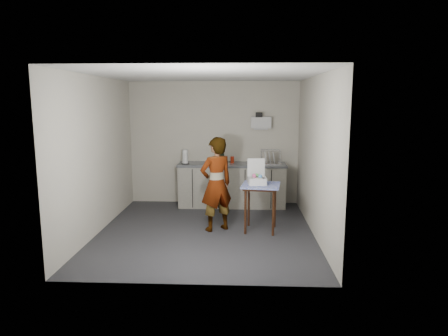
{
  "coord_description": "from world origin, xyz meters",
  "views": [
    {
      "loc": [
        0.6,
        -6.5,
        2.19
      ],
      "look_at": [
        0.29,
        0.45,
        1.02
      ],
      "focal_mm": 32.0,
      "sensor_mm": 36.0,
      "label": 1
    }
  ],
  "objects_px": {
    "dish_rack": "(270,161)",
    "dark_bottle": "(223,158)",
    "soap_bottle": "(220,157)",
    "bakery_box": "(257,179)",
    "side_table": "(261,190)",
    "standing_man": "(216,184)",
    "soda_can": "(232,160)",
    "paper_towel": "(185,157)",
    "kitchen_counter": "(232,186)"
  },
  "relations": [
    {
      "from": "side_table",
      "to": "soda_can",
      "type": "distance_m",
      "value": 1.76
    },
    {
      "from": "kitchen_counter",
      "to": "dark_bottle",
      "type": "relative_size",
      "value": 10.71
    },
    {
      "from": "paper_towel",
      "to": "dish_rack",
      "type": "bearing_deg",
      "value": 2.53
    },
    {
      "from": "dish_rack",
      "to": "bakery_box",
      "type": "bearing_deg",
      "value": -101.98
    },
    {
      "from": "soda_can",
      "to": "paper_towel",
      "type": "height_order",
      "value": "paper_towel"
    },
    {
      "from": "kitchen_counter",
      "to": "standing_man",
      "type": "relative_size",
      "value": 1.4
    },
    {
      "from": "standing_man",
      "to": "dish_rack",
      "type": "relative_size",
      "value": 3.79
    },
    {
      "from": "paper_towel",
      "to": "dish_rack",
      "type": "xyz_separation_m",
      "value": [
        1.75,
        0.08,
        -0.07
      ]
    },
    {
      "from": "standing_man",
      "to": "dark_bottle",
      "type": "xyz_separation_m",
      "value": [
        0.03,
        1.64,
        0.21
      ]
    },
    {
      "from": "side_table",
      "to": "soap_bottle",
      "type": "bearing_deg",
      "value": 124.11
    },
    {
      "from": "soap_bottle",
      "to": "bakery_box",
      "type": "xyz_separation_m",
      "value": [
        0.7,
        -1.52,
        -0.16
      ]
    },
    {
      "from": "side_table",
      "to": "soap_bottle",
      "type": "relative_size",
      "value": 2.72
    },
    {
      "from": "paper_towel",
      "to": "dish_rack",
      "type": "distance_m",
      "value": 1.75
    },
    {
      "from": "kitchen_counter",
      "to": "paper_towel",
      "type": "height_order",
      "value": "paper_towel"
    },
    {
      "from": "soap_bottle",
      "to": "soda_can",
      "type": "distance_m",
      "value": 0.28
    },
    {
      "from": "bakery_box",
      "to": "dark_bottle",
      "type": "bearing_deg",
      "value": 107.05
    },
    {
      "from": "soda_can",
      "to": "dark_bottle",
      "type": "distance_m",
      "value": 0.2
    },
    {
      "from": "side_table",
      "to": "paper_towel",
      "type": "bearing_deg",
      "value": 142.58
    },
    {
      "from": "standing_man",
      "to": "dark_bottle",
      "type": "distance_m",
      "value": 1.65
    },
    {
      "from": "dish_rack",
      "to": "dark_bottle",
      "type": "bearing_deg",
      "value": 176.91
    },
    {
      "from": "side_table",
      "to": "paper_towel",
      "type": "height_order",
      "value": "paper_towel"
    },
    {
      "from": "kitchen_counter",
      "to": "side_table",
      "type": "distance_m",
      "value": 1.71
    },
    {
      "from": "side_table",
      "to": "dark_bottle",
      "type": "distance_m",
      "value": 1.81
    },
    {
      "from": "kitchen_counter",
      "to": "standing_man",
      "type": "height_order",
      "value": "standing_man"
    },
    {
      "from": "soap_bottle",
      "to": "side_table",
      "type": "bearing_deg",
      "value": -63.68
    },
    {
      "from": "side_table",
      "to": "bakery_box",
      "type": "distance_m",
      "value": 0.21
    },
    {
      "from": "standing_man",
      "to": "dark_bottle",
      "type": "height_order",
      "value": "standing_man"
    },
    {
      "from": "side_table",
      "to": "dish_rack",
      "type": "relative_size",
      "value": 1.91
    },
    {
      "from": "side_table",
      "to": "paper_towel",
      "type": "distance_m",
      "value": 2.15
    },
    {
      "from": "standing_man",
      "to": "dish_rack",
      "type": "height_order",
      "value": "standing_man"
    },
    {
      "from": "kitchen_counter",
      "to": "soda_can",
      "type": "height_order",
      "value": "soda_can"
    },
    {
      "from": "side_table",
      "to": "standing_man",
      "type": "distance_m",
      "value": 0.76
    },
    {
      "from": "kitchen_counter",
      "to": "dark_bottle",
      "type": "xyz_separation_m",
      "value": [
        -0.2,
        0.03,
        0.59
      ]
    },
    {
      "from": "standing_man",
      "to": "soda_can",
      "type": "xyz_separation_m",
      "value": [
        0.23,
        1.66,
        0.18
      ]
    },
    {
      "from": "side_table",
      "to": "standing_man",
      "type": "bearing_deg",
      "value": -172.04
    },
    {
      "from": "paper_towel",
      "to": "bakery_box",
      "type": "distance_m",
      "value": 2.05
    },
    {
      "from": "dark_bottle",
      "to": "bakery_box",
      "type": "xyz_separation_m",
      "value": [
        0.66,
        -1.6,
        -0.12
      ]
    },
    {
      "from": "soda_can",
      "to": "dish_rack",
      "type": "xyz_separation_m",
      "value": [
        0.78,
        -0.08,
        -0.0
      ]
    },
    {
      "from": "soap_bottle",
      "to": "paper_towel",
      "type": "distance_m",
      "value": 0.72
    },
    {
      "from": "standing_man",
      "to": "paper_towel",
      "type": "distance_m",
      "value": 1.7
    },
    {
      "from": "standing_man",
      "to": "bakery_box",
      "type": "xyz_separation_m",
      "value": [
        0.69,
        0.04,
        0.1
      ]
    },
    {
      "from": "bakery_box",
      "to": "kitchen_counter",
      "type": "bearing_deg",
      "value": 100.96
    },
    {
      "from": "standing_man",
      "to": "soda_can",
      "type": "distance_m",
      "value": 1.69
    },
    {
      "from": "kitchen_counter",
      "to": "paper_towel",
      "type": "relative_size",
      "value": 7.54
    },
    {
      "from": "dark_bottle",
      "to": "paper_towel",
      "type": "bearing_deg",
      "value": -170.35
    },
    {
      "from": "dish_rack",
      "to": "standing_man",
      "type": "bearing_deg",
      "value": -122.63
    },
    {
      "from": "paper_towel",
      "to": "bakery_box",
      "type": "bearing_deg",
      "value": -45.87
    },
    {
      "from": "side_table",
      "to": "bakery_box",
      "type": "height_order",
      "value": "bakery_box"
    },
    {
      "from": "side_table",
      "to": "soap_bottle",
      "type": "xyz_separation_m",
      "value": [
        -0.77,
        1.56,
        0.36
      ]
    },
    {
      "from": "soap_bottle",
      "to": "bakery_box",
      "type": "height_order",
      "value": "bakery_box"
    }
  ]
}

